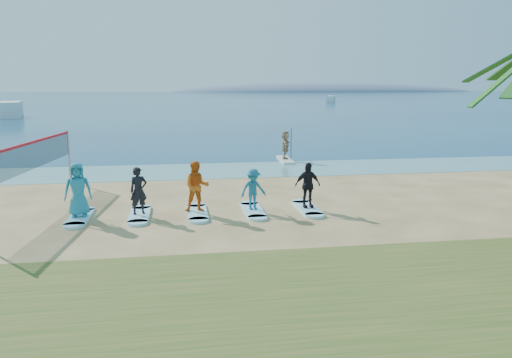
{
  "coord_description": "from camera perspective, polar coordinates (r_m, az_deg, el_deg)",
  "views": [
    {
      "loc": [
        -1.48,
        -16.25,
        4.61
      ],
      "look_at": [
        1.43,
        2.0,
        1.1
      ],
      "focal_mm": 35.0,
      "sensor_mm": 36.0,
      "label": 1
    }
  ],
  "objects": [
    {
      "name": "surfboard_2",
      "position": [
        18.21,
        -6.71,
        -3.84
      ],
      "size": [
        0.7,
        2.2,
        0.09
      ],
      "primitive_type": "cube",
      "color": "#A2E9FB",
      "rests_on": "ground"
    },
    {
      "name": "student_4",
      "position": [
        18.61,
        5.91,
        -0.7
      ],
      "size": [
        1.04,
        0.54,
        1.69
      ],
      "primitive_type": "imported",
      "rotation": [
        0.0,
        0.0,
        0.13
      ],
      "color": "black",
      "rests_on": "surfboard_4"
    },
    {
      "name": "student_3",
      "position": [
        18.21,
        -0.33,
        -1.18
      ],
      "size": [
        1.09,
        0.79,
        1.51
      ],
      "primitive_type": "imported",
      "rotation": [
        0.0,
        0.0,
        0.26
      ],
      "color": "#1B6585",
      "rests_on": "surfboard_3"
    },
    {
      "name": "surfboard_3",
      "position": [
        18.39,
        -0.32,
        -3.61
      ],
      "size": [
        0.7,
        2.2,
        0.09
      ],
      "primitive_type": "cube",
      "color": "#A2E9FB",
      "rests_on": "ground"
    },
    {
      "name": "volleyball_net",
      "position": [
        20.75,
        -24.49,
        2.29
      ],
      "size": [
        1.12,
        9.03,
        2.5
      ],
      "rotation": [
        0.0,
        0.0,
        -0.12
      ],
      "color": "gray",
      "rests_on": "ground"
    },
    {
      "name": "ground",
      "position": [
        16.95,
        -3.72,
        -5.05
      ],
      "size": [
        600.0,
        600.0,
        0.0
      ],
      "primitive_type": "plane",
      "color": "tan",
      "rests_on": "ground"
    },
    {
      "name": "surfboard_4",
      "position": [
        18.8,
        5.86,
        -3.35
      ],
      "size": [
        0.7,
        2.2,
        0.09
      ],
      "primitive_type": "cube",
      "color": "#A2E9FB",
      "rests_on": "ground"
    },
    {
      "name": "paddleboard",
      "position": [
        30.68,
        3.37,
        2.21
      ],
      "size": [
        0.87,
        3.03,
        0.12
      ],
      "primitive_type": "cube",
      "rotation": [
        0.0,
        0.0,
        -0.06
      ],
      "color": "silver",
      "rests_on": "ground"
    },
    {
      "name": "ocean",
      "position": [
        176.31,
        -8.68,
        9.14
      ],
      "size": [
        600.0,
        600.0,
        0.0
      ],
      "primitive_type": "plane",
      "color": "navy",
      "rests_on": "ground"
    },
    {
      "name": "student_2",
      "position": [
        17.99,
        -6.78,
        -0.87
      ],
      "size": [
        0.89,
        0.7,
        1.84
      ],
      "primitive_type": "imported",
      "rotation": [
        0.0,
        0.0,
        -0.0
      ],
      "color": "#D25B16",
      "rests_on": "surfboard_2"
    },
    {
      "name": "paddleboarder",
      "position": [
        30.56,
        3.39,
        3.91
      ],
      "size": [
        0.92,
        1.66,
        1.71
      ],
      "primitive_type": "imported",
      "rotation": [
        0.0,
        0.0,
        1.29
      ],
      "color": "tan",
      "rests_on": "paddleboard"
    },
    {
      "name": "surfboard_0",
      "position": [
        18.52,
        -19.5,
        -4.15
      ],
      "size": [
        0.7,
        2.2,
        0.09
      ],
      "primitive_type": "cube",
      "color": "#A2E9FB",
      "rests_on": "ground"
    },
    {
      "name": "surfboard_1",
      "position": [
        18.25,
        -13.16,
        -4.02
      ],
      "size": [
        0.7,
        2.2,
        0.09
      ],
      "primitive_type": "cube",
      "color": "#A2E9FB",
      "rests_on": "ground"
    },
    {
      "name": "boat_offshore_b",
      "position": [
        134.38,
        8.54,
        8.68
      ],
      "size": [
        4.15,
        6.71,
        1.65
      ],
      "primitive_type": "cube",
      "rotation": [
        0.0,
        0.0,
        -0.39
      ],
      "color": "silver",
      "rests_on": "ground"
    },
    {
      "name": "boat_offshore_a",
      "position": [
        80.27,
        -26.21,
        6.37
      ],
      "size": [
        4.44,
        8.68,
        2.19
      ],
      "primitive_type": "cube",
      "rotation": [
        0.0,
        0.0,
        0.21
      ],
      "color": "silver",
      "rests_on": "ground"
    },
    {
      "name": "shallow_water",
      "position": [
        27.18,
        -5.81,
        0.95
      ],
      "size": [
        600.0,
        600.0,
        0.0
      ],
      "primitive_type": "plane",
      "color": "teal",
      "rests_on": "ground"
    },
    {
      "name": "student_1",
      "position": [
        18.05,
        -13.28,
        -1.31
      ],
      "size": [
        0.71,
        0.58,
        1.68
      ],
      "primitive_type": "imported",
      "rotation": [
        0.0,
        0.0,
        0.34
      ],
      "color": "black",
      "rests_on": "surfboard_1"
    },
    {
      "name": "student_0",
      "position": [
        18.3,
        -19.69,
        -1.16
      ],
      "size": [
        0.99,
        0.71,
        1.88
      ],
      "primitive_type": "imported",
      "rotation": [
        0.0,
        0.0,
        0.12
      ],
      "color": "teal",
      "rests_on": "surfboard_0"
    },
    {
      "name": "island_ridge",
      "position": [
        330.67,
        8.03,
        9.86
      ],
      "size": [
        220.0,
        56.0,
        18.0
      ],
      "primitive_type": "ellipsoid",
      "color": "slate",
      "rests_on": "ground"
    }
  ]
}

